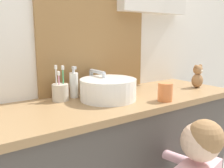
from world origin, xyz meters
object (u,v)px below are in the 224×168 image
sink_basin (108,89)px  teddy_bear (198,77)px  soap_dispenser (74,85)px  drinking_cup (165,92)px  toothbrush_holder (60,92)px

sink_basin → teddy_bear: bearing=-7.2°
soap_dispenser → drinking_cup: (0.36, -0.35, -0.02)m
toothbrush_holder → teddy_bear: size_ratio=1.23×
drinking_cup → sink_basin: bearing=138.7°
toothbrush_holder → soap_dispenser: bearing=14.2°
sink_basin → soap_dispenser: soap_dispenser is taller
sink_basin → teddy_bear: size_ratio=2.29×
soap_dispenser → sink_basin: bearing=-48.4°
sink_basin → drinking_cup: 0.31m
soap_dispenser → teddy_bear: soap_dispenser is taller
toothbrush_holder → drinking_cup: toothbrush_holder is taller
drinking_cup → teddy_bear: bearing=15.3°
teddy_bear → drinking_cup: teddy_bear is taller
toothbrush_holder → soap_dispenser: 0.10m
sink_basin → toothbrush_holder: (-0.23, 0.12, -0.01)m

